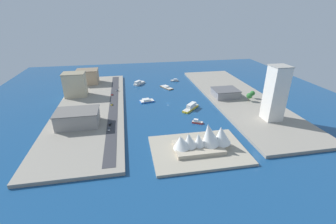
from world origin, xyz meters
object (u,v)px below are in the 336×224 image
Objects in this scene: hotel_broad_white at (275,93)px; traffic_light_waterfront at (119,89)px; warehouse_low_gray at (225,93)px; sedan_silver at (109,129)px; carpark_squat_concrete at (78,118)px; catamaran_blue at (147,101)px; yacht_sleek_gray at (175,80)px; opera_landmark at (203,139)px; ferry_white_commuter at (139,83)px; taxi_yellow_cab at (112,104)px; barge_flat_brown at (166,87)px; suv_black at (110,124)px; van_white at (117,90)px; pickup_red at (112,94)px; apartment_midrise_tan at (88,77)px; tugboat_red at (197,122)px; office_block_beige at (75,84)px; ferry_yellow_fast at (191,107)px.

traffic_light_waterfront is (143.19, -105.91, -21.42)m from hotel_broad_white.
warehouse_low_gray is 146.53m from sedan_silver.
carpark_squat_concrete is at bearing -28.46° from sedan_silver.
catamaran_blue is 2.77× the size of traffic_light_waterfront.
opera_landmark is at bearing 84.54° from yacht_sleek_gray.
carpark_squat_concrete is at bearing 62.88° from ferry_white_commuter.
ferry_white_commuter is 86.64m from taxi_yellow_cab.
taxi_yellow_cab is (70.99, 56.15, 2.59)m from barge_flat_brown.
suv_black is 0.90× the size of van_white.
ferry_white_commuter reaches higher than pickup_red.
warehouse_low_gray is 136.97m from pickup_red.
yacht_sleek_gray is 124.35m from apartment_midrise_tan.
opera_landmark is at bearing 149.74° from sedan_silver.
catamaran_blue is 69.24m from ferry_white_commuter.
warehouse_low_gray is (-51.95, -56.98, 6.05)m from tugboat_red.
tugboat_red is 0.24× the size of opera_landmark.
warehouse_low_gray is (-44.12, 83.30, 6.22)m from yacht_sleek_gray.
hotel_broad_white reaches higher than office_block_beige.
hotel_broad_white is (-116.20, 142.31, 26.29)m from ferry_white_commuter.
van_white is 106.25m from sedan_silver.
opera_landmark is at bearing 125.45° from taxi_yellow_cab.
carpark_squat_concrete is 8.24× the size of suv_black.
warehouse_low_gray is (-93.56, 7.27, 6.20)m from catamaran_blue.
pickup_red is (151.99, -95.87, -24.86)m from hotel_broad_white.
carpark_squat_concrete is at bearing 70.48° from pickup_red.
apartment_midrise_tan is (105.93, -32.77, 11.48)m from barge_flat_brown.
barge_flat_brown is 4.42× the size of sedan_silver.
office_block_beige is at bearing -18.87° from catamaran_blue.
carpark_squat_concrete is at bearing 100.35° from office_block_beige.
ferry_yellow_fast reaches higher than van_white.
opera_landmark is (17.77, 185.93, 8.96)m from yacht_sleek_gray.
sedan_silver is (-34.79, 147.21, -8.76)m from apartment_midrise_tan.
apartment_midrise_tan is 95.95m from taxi_yellow_cab.
suv_black is 80.67m from pickup_red.
office_block_beige is (113.47, 18.10, 15.91)m from barge_flat_brown.
suv_black is at bearing 116.45° from office_block_beige.
warehouse_low_gray reaches higher than tugboat_red.
yacht_sleek_gray is 2.53× the size of van_white.
apartment_midrise_tan is (7.34, -132.33, 2.68)m from carpark_squat_concrete.
warehouse_low_gray is 6.74× the size of pickup_red.
apartment_midrise_tan reaches higher than carpark_squat_concrete.
ferry_white_commuter is (35.81, -23.01, 1.20)m from barge_flat_brown.
apartment_midrise_tan reaches higher than catamaran_blue.
carpark_squat_concrete reaches higher than sedan_silver.
pickup_red is at bearing -88.94° from taxi_yellow_cab.
warehouse_low_gray is at bearing 162.24° from traffic_light_waterfront.
sedan_silver is (-42.33, 96.35, -13.19)m from office_block_beige.
pickup_red is at bearing -12.63° from warehouse_low_gray.
van_white is (76.30, -102.04, 2.30)m from tugboat_red.
van_white reaches higher than catamaran_blue.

